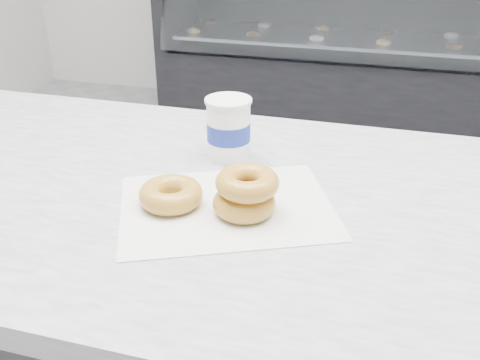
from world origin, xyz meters
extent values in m
plane|color=#959597|center=(0.00, 0.00, 0.00)|extent=(5.00, 5.00, 0.00)
cube|color=silver|center=(0.00, -0.60, 0.88)|extent=(3.06, 0.76, 0.04)
cube|color=black|center=(0.00, 2.10, 0.25)|extent=(2.40, 0.70, 0.50)
cube|color=silver|center=(0.00, 2.10, 0.58)|extent=(2.20, 0.55, 0.02)
cube|color=silver|center=(0.02, -0.64, 0.90)|extent=(0.42, 0.38, 0.00)
torus|color=#C28935|center=(-0.07, -0.66, 0.92)|extent=(0.13, 0.13, 0.04)
torus|color=#C28935|center=(0.06, -0.66, 0.92)|extent=(0.10, 0.10, 0.03)
torus|color=#C28935|center=(0.06, -0.65, 0.95)|extent=(0.11, 0.11, 0.03)
cylinder|color=white|center=(-0.03, -0.46, 0.96)|extent=(0.09, 0.09, 0.12)
cylinder|color=white|center=(-0.03, -0.46, 1.02)|extent=(0.09, 0.09, 0.01)
cylinder|color=navy|center=(-0.03, -0.46, 0.95)|extent=(0.09, 0.09, 0.04)
camera|label=1|loc=(0.25, -1.36, 1.34)|focal=40.00mm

